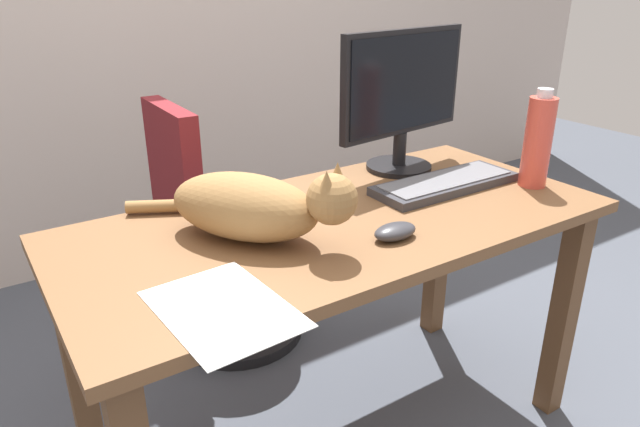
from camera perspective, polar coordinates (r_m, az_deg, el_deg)
name	(u,v)px	position (r m, az deg, el deg)	size (l,w,h in m)	color
desk	(340,256)	(1.48, 1.95, -4.24)	(1.37, 0.64, 0.70)	brown
office_chair	(220,246)	(2.06, -9.85, -3.13)	(0.48, 0.48, 0.89)	black
monitor	(403,96)	(1.75, 8.17, 11.44)	(0.48, 0.20, 0.42)	black
keyboard	(445,183)	(1.66, 12.23, 2.93)	(0.44, 0.15, 0.03)	#333338
cat	(253,205)	(1.30, -6.61, 0.80)	(0.37, 0.53, 0.20)	olive
computer_mouse	(395,231)	(1.32, 7.42, -1.77)	(0.11, 0.06, 0.04)	#333338
paper_sheet	(223,309)	(1.07, -9.53, -9.26)	(0.21, 0.30, 0.00)	white
water_bottle	(538,141)	(1.72, 20.69, 6.68)	(0.08, 0.08, 0.27)	#D84C3D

